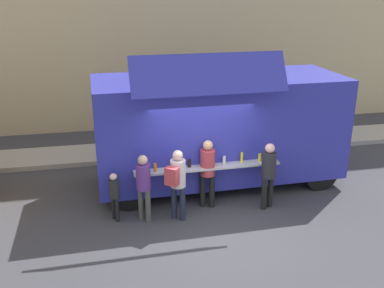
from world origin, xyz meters
name	(u,v)px	position (x,y,z in m)	size (l,w,h in m)	color
ground_plane	(211,224)	(0.00, 0.00, 0.00)	(60.00, 60.00, 0.00)	#38383D
curb_strip	(73,156)	(-3.26, 4.84, 0.07)	(28.00, 1.60, 0.15)	#9E998E
food_truck_main	(219,127)	(0.75, 2.22, 1.60)	(6.48, 3.03, 3.72)	#2D30A3
trash_bin	(306,132)	(4.44, 4.54, 0.46)	(0.60, 0.60, 0.91)	#2E5F39
customer_front_ordering	(208,168)	(0.12, 0.87, 1.03)	(0.35, 0.35, 1.72)	black
customer_mid_with_backpack	(177,178)	(-0.71, 0.39, 1.04)	(0.51, 0.54, 1.70)	#1F2335
customer_rear_waiting	(144,182)	(-1.45, 0.52, 0.96)	(0.33, 0.33, 1.61)	#484942
customer_extra_browsing	(269,170)	(1.52, 0.51, 0.99)	(0.34, 0.34, 1.67)	black
child_near_queue	(114,192)	(-2.11, 0.66, 0.70)	(0.24, 0.24, 1.17)	black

